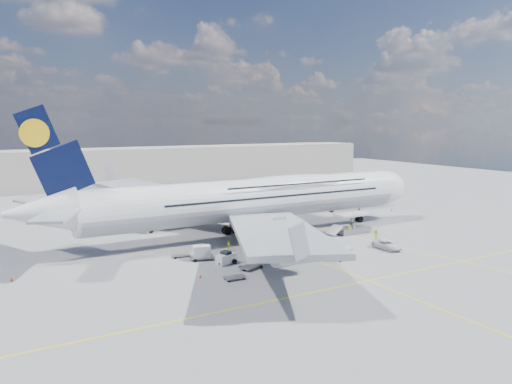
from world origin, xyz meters
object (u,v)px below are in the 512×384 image
dolly_nose_far (344,253)px  cone_nose (391,210)px  cargo_loader (351,226)px  crew_tug (328,248)px  jet_bridge (343,182)px  dolly_row_a (235,277)px  cone_tail (11,279)px  crew_nose (361,214)px  cone_wing_right_outer (201,276)px  dolly_nose_near (315,250)px  cone_wing_left_inner (160,222)px  dolly_row_b (202,252)px  dolly_row_c (251,266)px  catering_truck_inner (154,219)px  dolly_back (181,255)px  catering_truck_outer (78,204)px  crew_van (350,230)px  crew_wing (229,246)px  cone_wing_right_inner (311,261)px  cone_wing_left_outer (113,226)px  airliner (255,198)px  crew_loader (376,235)px  service_van (387,245)px  baggage_tug (226,258)px

dolly_nose_far → cone_nose: dolly_nose_far is taller
cargo_loader → crew_tug: (-12.73, -9.24, -0.45)m
jet_bridge → dolly_row_a: jet_bridge is taller
jet_bridge → cone_tail: 72.48m
crew_nose → cone_wing_right_outer: size_ratio=2.90×
jet_bridge → cone_nose: jet_bridge is taller
dolly_nose_near → cone_wing_left_inner: bearing=131.0°
cone_wing_right_outer → dolly_row_b: bearing=65.0°
dolly_row_b → cone_tail: 25.66m
cargo_loader → cone_wing_right_outer: (-35.18, -10.89, -1.00)m
dolly_row_c → cone_nose: bearing=1.1°
catering_truck_inner → crew_tug: catering_truck_inner is taller
dolly_back → dolly_nose_near: dolly_nose_near is taller
cone_wing_right_outer → catering_truck_outer: bearing=94.6°
dolly_row_a → catering_truck_outer: 61.76m
cone_nose → crew_van: bearing=-150.1°
dolly_row_a → crew_wing: bearing=67.9°
cone_wing_right_outer → dolly_row_c: bearing=2.1°
cone_wing_right_inner → catering_truck_outer: bearing=110.1°
cone_wing_left_outer → cone_wing_right_inner: size_ratio=0.99×
dolly_row_b → cone_wing_left_outer: bearing=118.7°
dolly_nose_near → crew_tug: dolly_nose_near is taller
airliner → crew_loader: size_ratio=44.64×
dolly_row_c → crew_van: (25.94, 9.38, 0.53)m
dolly_nose_far → cone_wing_right_outer: (-22.12, 2.68, -0.75)m
dolly_row_b → crew_nose: size_ratio=2.52×
crew_tug → cone_wing_right_inner: size_ratio=3.31×
dolly_row_c → cone_wing_left_inner: 36.94m
jet_bridge → cargo_loader: bearing=-125.8°
cargo_loader → dolly_row_a: cargo_loader is taller
crew_nose → cone_nose: 11.47m
dolly_row_c → cone_wing_right_outer: 7.78m
dolly_nose_near → catering_truck_outer: catering_truck_outer is taller
airliner → cone_wing_right_outer: (-18.62, -18.00, -6.62)m
airliner → cone_wing_right_outer: airliner is taller
crew_wing → dolly_row_c: bearing=171.6°
dolly_row_c → service_van: 24.55m
dolly_nose_near → dolly_row_b: bearing=178.9°
catering_truck_outer → cone_wing_left_inner: (12.08, -21.13, -1.80)m
baggage_tug → crew_van: bearing=-8.7°
crew_loader → dolly_nose_far: bearing=-106.6°
cone_nose → cone_wing_left_outer: size_ratio=1.13×
crew_tug → cone_wing_left_outer: crew_tug is taller
baggage_tug → cone_tail: baggage_tug is taller
crew_wing → cone_wing_right_outer: bearing=139.2°
cargo_loader → cone_wing_right_outer: 36.84m
crew_nose → crew_van: size_ratio=0.84×
jet_bridge → cone_nose: bearing=-25.8°
baggage_tug → crew_tug: (16.57, -2.59, -0.04)m
dolly_row_a → baggage_tug: 7.44m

